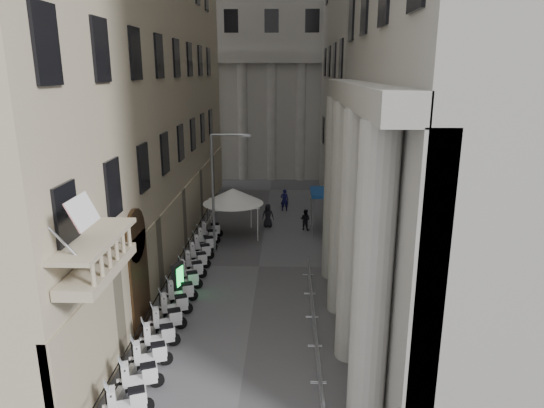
{
  "coord_description": "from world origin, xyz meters",
  "views": [
    {
      "loc": [
        1.63,
        -7.65,
        11.31
      ],
      "look_at": [
        0.86,
        16.97,
        4.5
      ],
      "focal_mm": 32.0,
      "sensor_mm": 36.0,
      "label": 1
    }
  ],
  "objects_px": {
    "security_tent": "(238,197)",
    "pedestrian_a": "(285,200)",
    "info_kiosk": "(178,279)",
    "pedestrian_b": "(305,220)",
    "street_lamp": "(217,184)"
  },
  "relations": [
    {
      "from": "pedestrian_a",
      "to": "pedestrian_b",
      "type": "bearing_deg",
      "value": 112.95
    },
    {
      "from": "pedestrian_a",
      "to": "pedestrian_b",
      "type": "relative_size",
      "value": 1.18
    },
    {
      "from": "info_kiosk",
      "to": "pedestrian_a",
      "type": "xyz_separation_m",
      "value": [
        5.39,
        15.9,
        0.02
      ]
    },
    {
      "from": "security_tent",
      "to": "pedestrian_b",
      "type": "bearing_deg",
      "value": 19.88
    },
    {
      "from": "security_tent",
      "to": "street_lamp",
      "type": "height_order",
      "value": "street_lamp"
    },
    {
      "from": "security_tent",
      "to": "pedestrian_b",
      "type": "xyz_separation_m",
      "value": [
        4.72,
        1.71,
        -2.08
      ]
    },
    {
      "from": "security_tent",
      "to": "pedestrian_a",
      "type": "distance_m",
      "value": 7.59
    },
    {
      "from": "security_tent",
      "to": "pedestrian_a",
      "type": "xyz_separation_m",
      "value": [
        3.18,
        6.62,
        -1.94
      ]
    },
    {
      "from": "security_tent",
      "to": "street_lamp",
      "type": "distance_m",
      "value": 3.54
    },
    {
      "from": "security_tent",
      "to": "street_lamp",
      "type": "xyz_separation_m",
      "value": [
        -0.97,
        -2.98,
        1.65
      ]
    },
    {
      "from": "security_tent",
      "to": "pedestrian_a",
      "type": "bearing_deg",
      "value": 64.37
    },
    {
      "from": "pedestrian_b",
      "to": "street_lamp",
      "type": "bearing_deg",
      "value": 66.18
    },
    {
      "from": "pedestrian_a",
      "to": "street_lamp",
      "type": "bearing_deg",
      "value": 72.1
    },
    {
      "from": "pedestrian_b",
      "to": "security_tent",
      "type": "bearing_deg",
      "value": 46.59
    },
    {
      "from": "security_tent",
      "to": "pedestrian_b",
      "type": "relative_size",
      "value": 2.7
    }
  ]
}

